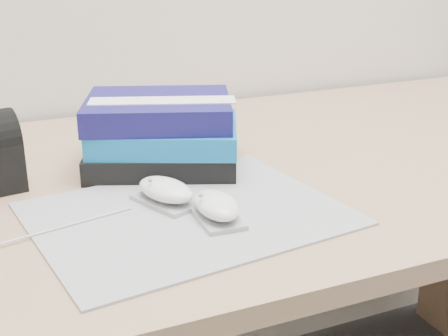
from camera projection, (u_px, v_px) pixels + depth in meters
name	position (u px, v px, depth m)	size (l,w,h in m)	color
desk	(235.00, 266.00, 1.19)	(1.60, 0.80, 0.73)	#A47B5B
mousepad	(187.00, 214.00, 0.85)	(0.41, 0.32, 0.00)	gray
mouse_rear	(166.00, 192.00, 0.87)	(0.09, 0.11, 0.04)	#A3A3A6
mouse_front	(216.00, 207.00, 0.83)	(0.06, 0.10, 0.04)	#9D9DA0
usb_cable	(48.00, 231.00, 0.79)	(0.00, 0.00, 0.24)	silver
book_stack	(162.00, 133.00, 1.01)	(0.29, 0.27, 0.12)	black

